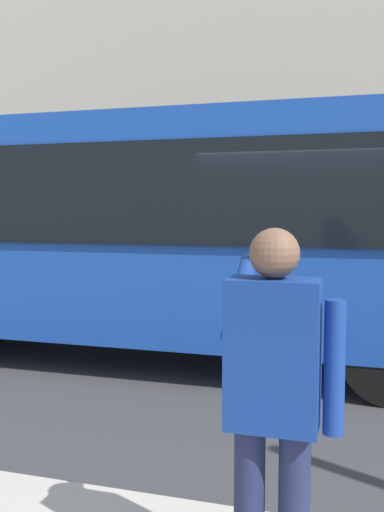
{
  "coord_description": "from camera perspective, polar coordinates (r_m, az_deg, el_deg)",
  "views": [
    {
      "loc": [
        -0.4,
        6.71,
        1.93
      ],
      "look_at": [
        1.58,
        0.1,
        1.36
      ],
      "focal_mm": 39.99,
      "sensor_mm": 36.0,
      "label": 1
    }
  ],
  "objects": [
    {
      "name": "pedestrian_photographer",
      "position": [
        2.59,
        8.19,
        -13.03
      ],
      "size": [
        0.53,
        0.52,
        1.7
      ],
      "color": "#1E2347",
      "rests_on": "sidewalk_curb"
    },
    {
      "name": "ground_plane",
      "position": [
        7.0,
        13.02,
        -11.41
      ],
      "size": [
        60.0,
        60.0,
        0.0
      ],
      "primitive_type": "plane",
      "color": "#38383A"
    },
    {
      "name": "building_facade_far",
      "position": [
        14.11,
        15.5,
        21.26
      ],
      "size": [
        28.0,
        1.55,
        12.0
      ],
      "color": "beige",
      "rests_on": "ground_plane"
    },
    {
      "name": "red_bus",
      "position": [
        7.44,
        -4.71,
        2.81
      ],
      "size": [
        9.05,
        2.54,
        3.08
      ],
      "color": "#1947AD",
      "rests_on": "ground_plane"
    }
  ]
}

